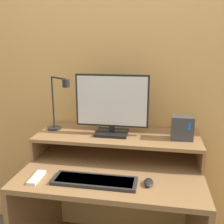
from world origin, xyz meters
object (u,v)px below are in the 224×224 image
object	(u,v)px
remote_control	(37,177)
monitor	(112,105)
keyboard	(95,181)
mouse	(149,182)
desk_lamp	(59,104)
router_dock	(182,128)

from	to	relation	value
remote_control	monitor	bearing A→B (deg)	47.45
monitor	keyboard	distance (m)	0.52
keyboard	mouse	xyz separation A→B (m)	(0.30, 0.03, 0.00)
desk_lamp	keyboard	world-z (taller)	desk_lamp
mouse	router_dock	bearing A→B (deg)	60.25
keyboard	remote_control	size ratio (longest dim) A/B	2.95
monitor	keyboard	bearing A→B (deg)	-94.54
monitor	desk_lamp	xyz separation A→B (m)	(-0.37, -0.01, -0.01)
monitor	mouse	distance (m)	0.56
desk_lamp	keyboard	distance (m)	0.61
router_dock	monitor	bearing A→B (deg)	177.74
mouse	remote_control	world-z (taller)	mouse
monitor	router_dock	world-z (taller)	monitor
monitor	keyboard	xyz separation A→B (m)	(-0.03, -0.38, -0.35)
keyboard	desk_lamp	bearing A→B (deg)	132.14
desk_lamp	mouse	world-z (taller)	desk_lamp
monitor	router_dock	bearing A→B (deg)	-2.26
desk_lamp	router_dock	distance (m)	0.83
remote_control	desk_lamp	bearing A→B (deg)	90.28
monitor	mouse	world-z (taller)	monitor
mouse	keyboard	bearing A→B (deg)	-174.69
desk_lamp	router_dock	world-z (taller)	desk_lamp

